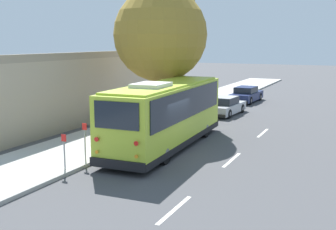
# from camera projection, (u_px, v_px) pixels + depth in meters

# --- Properties ---
(ground_plane) EXTENTS (160.00, 160.00, 0.00)m
(ground_plane) POSITION_uv_depth(u_px,v_px,m) (163.00, 155.00, 18.83)
(ground_plane) COLOR #474749
(sidewalk_slab) EXTENTS (80.00, 4.06, 0.15)m
(sidewalk_slab) POSITION_uv_depth(u_px,v_px,m) (87.00, 144.00, 20.56)
(sidewalk_slab) COLOR #B2AFA8
(sidewalk_slab) RESTS_ON ground
(curb_strip) EXTENTS (80.00, 0.14, 0.15)m
(curb_strip) POSITION_uv_depth(u_px,v_px,m) (124.00, 149.00, 19.68)
(curb_strip) COLOR #9D9A94
(curb_strip) RESTS_ON ground
(shuttle_bus) EXTENTS (9.78, 2.95, 3.25)m
(shuttle_bus) POSITION_uv_depth(u_px,v_px,m) (166.00, 112.00, 20.01)
(shuttle_bus) COLOR #ADC633
(shuttle_bus) RESTS_ON ground
(parked_sedan_silver) EXTENTS (4.40, 1.98, 1.26)m
(parked_sedan_silver) POSITION_uv_depth(u_px,v_px,m) (225.00, 106.00, 29.33)
(parked_sedan_silver) COLOR #A8AAAF
(parked_sedan_silver) RESTS_ON ground
(parked_sedan_navy) EXTENTS (4.72, 1.93, 1.30)m
(parked_sedan_navy) POSITION_uv_depth(u_px,v_px,m) (246.00, 95.00, 35.45)
(parked_sedan_navy) COLOR #19234C
(parked_sedan_navy) RESTS_ON ground
(street_tree) EXTENTS (5.42, 5.42, 8.79)m
(street_tree) POSITION_uv_depth(u_px,v_px,m) (161.00, 28.00, 24.33)
(street_tree) COLOR brown
(street_tree) RESTS_ON sidewalk_slab
(sign_post_near) EXTENTS (0.06, 0.22, 1.38)m
(sign_post_near) POSITION_uv_depth(u_px,v_px,m) (64.00, 151.00, 16.17)
(sign_post_near) COLOR gray
(sign_post_near) RESTS_ON sidewalk_slab
(sign_post_far) EXTENTS (0.06, 0.22, 1.58)m
(sign_post_far) POSITION_uv_depth(u_px,v_px,m) (85.00, 141.00, 17.33)
(sign_post_far) COLOR gray
(sign_post_far) RESTS_ON sidewalk_slab
(building_backdrop) EXTENTS (23.25, 6.65, 4.42)m
(building_backdrop) POSITION_uv_depth(u_px,v_px,m) (79.00, 85.00, 29.85)
(building_backdrop) COLOR tan
(building_backdrop) RESTS_ON ground
(lane_stripe_behind) EXTENTS (2.40, 0.14, 0.01)m
(lane_stripe_behind) POSITION_uv_depth(u_px,v_px,m) (175.00, 210.00, 12.74)
(lane_stripe_behind) COLOR silver
(lane_stripe_behind) RESTS_ON ground
(lane_stripe_mid) EXTENTS (2.40, 0.14, 0.01)m
(lane_stripe_mid) POSITION_uv_depth(u_px,v_px,m) (232.00, 160.00, 18.09)
(lane_stripe_mid) COLOR silver
(lane_stripe_mid) RESTS_ON ground
(lane_stripe_ahead) EXTENTS (2.40, 0.14, 0.01)m
(lane_stripe_ahead) POSITION_uv_depth(u_px,v_px,m) (263.00, 133.00, 23.44)
(lane_stripe_ahead) COLOR silver
(lane_stripe_ahead) RESTS_ON ground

